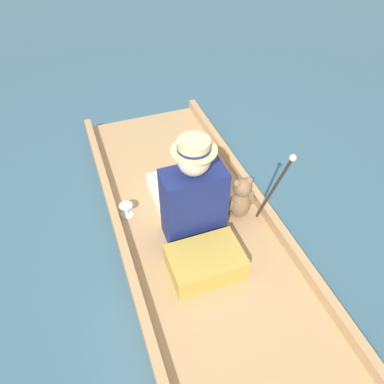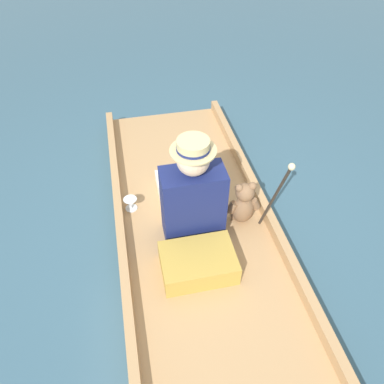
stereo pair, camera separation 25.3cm
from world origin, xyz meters
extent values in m
plane|color=#385B70|center=(0.00, 0.00, 0.00)|extent=(16.00, 16.00, 0.00)
cube|color=tan|center=(0.00, 0.00, 0.06)|extent=(1.16, 3.07, 0.11)
cube|color=tan|center=(-0.55, 0.00, 0.16)|extent=(0.06, 3.07, 0.09)
cube|color=tan|center=(0.55, 0.00, 0.16)|extent=(0.06, 3.07, 0.09)
cube|color=#B7933D|center=(-0.07, -0.44, 0.19)|extent=(0.49, 0.34, 0.16)
cube|color=white|center=(-0.03, 0.26, 0.17)|extent=(0.38, 0.51, 0.11)
cube|color=navy|center=(-0.03, -0.11, 0.40)|extent=(0.43, 0.23, 0.58)
cube|color=beige|center=(-0.03, 0.01, 0.44)|extent=(0.04, 0.01, 0.32)
cube|color=white|center=(-0.15, 0.01, 0.47)|extent=(0.02, 0.01, 0.35)
cube|color=white|center=(0.09, 0.01, 0.47)|extent=(0.02, 0.01, 0.35)
sphere|color=beige|center=(-0.03, -0.11, 0.80)|extent=(0.21, 0.21, 0.21)
cylinder|color=#CCB77F|center=(-0.03, -0.11, 0.87)|extent=(0.29, 0.29, 0.01)
cylinder|color=#CCB77F|center=(-0.03, -0.11, 0.91)|extent=(0.20, 0.20, 0.07)
cylinder|color=navy|center=(-0.03, -0.11, 0.88)|extent=(0.21, 0.21, 0.02)
ellipsoid|color=#846042|center=(0.36, -0.07, 0.23)|extent=(0.16, 0.13, 0.24)
sphere|color=#846042|center=(0.36, -0.07, 0.41)|extent=(0.14, 0.14, 0.14)
sphere|color=brown|center=(0.36, -0.02, 0.40)|extent=(0.06, 0.06, 0.06)
sphere|color=#846042|center=(0.31, -0.07, 0.46)|extent=(0.06, 0.06, 0.06)
sphere|color=#846042|center=(0.40, -0.07, 0.46)|extent=(0.06, 0.06, 0.06)
cylinder|color=#846042|center=(0.27, -0.07, 0.27)|extent=(0.09, 0.06, 0.10)
cylinder|color=#846042|center=(0.44, -0.07, 0.27)|extent=(0.09, 0.06, 0.10)
sphere|color=#846042|center=(0.31, -0.04, 0.14)|extent=(0.07, 0.07, 0.07)
sphere|color=#846042|center=(0.40, -0.04, 0.14)|extent=(0.07, 0.07, 0.07)
cylinder|color=silver|center=(-0.45, 0.23, 0.11)|extent=(0.09, 0.09, 0.01)
cylinder|color=silver|center=(-0.45, 0.23, 0.14)|extent=(0.01, 0.01, 0.05)
cone|color=silver|center=(-0.45, 0.23, 0.19)|extent=(0.10, 0.10, 0.05)
cylinder|color=#2D2823|center=(0.48, -0.26, 0.49)|extent=(0.02, 0.28, 0.77)
sphere|color=beige|center=(0.48, -0.39, 0.88)|extent=(0.04, 0.04, 0.04)
camera|label=1|loc=(-0.65, -1.80, 2.24)|focal=35.00mm
camera|label=2|loc=(-0.41, -1.87, 2.24)|focal=35.00mm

